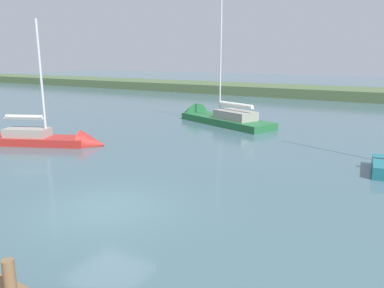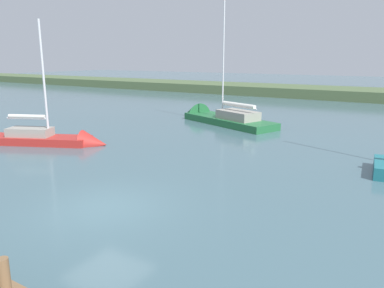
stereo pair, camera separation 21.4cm
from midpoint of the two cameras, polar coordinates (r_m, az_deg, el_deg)
ground_plane at (r=13.21m, az=-13.32°, el=-9.43°), size 200.00×200.00×0.00m
far_shoreline at (r=50.31m, az=20.79°, el=6.62°), size 180.00×8.00×2.40m
mooring_post_far at (r=7.99m, az=-26.80°, el=-17.71°), size 0.22×0.22×0.70m
sailboat_behind_pier at (r=29.67m, az=2.92°, el=3.73°), size 9.97×5.85×10.98m
sailboat_far_right at (r=23.27m, az=-20.93°, el=0.36°), size 7.29×4.43×7.76m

